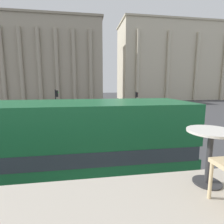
# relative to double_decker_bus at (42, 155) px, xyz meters

# --- Properties ---
(double_decker_bus) EXTENTS (10.12, 2.76, 4.04)m
(double_decker_bus) POSITION_rel_double_decker_bus_xyz_m (0.00, 0.00, 0.00)
(double_decker_bus) COLOR black
(double_decker_bus) RESTS_ON ground_plane
(cafe_dining_table) EXTENTS (0.60, 0.60, 0.73)m
(cafe_dining_table) POSITION_rel_double_decker_bus_xyz_m (3.09, -4.01, 1.59)
(cafe_dining_table) COLOR #2D2D30
(cafe_dining_table) RESTS_ON cafe_floor_slab
(plaza_building_left) EXTENTS (29.28, 11.71, 20.51)m
(plaza_building_left) POSITION_rel_double_decker_bus_xyz_m (-8.53, 41.85, 7.99)
(plaza_building_left) COLOR #A39984
(plaza_building_left) RESTS_ON ground_plane
(plaza_building_right) EXTENTS (34.02, 13.80, 23.23)m
(plaza_building_right) POSITION_rel_double_decker_bus_xyz_m (29.39, 48.62, 9.36)
(plaza_building_right) COLOR beige
(plaza_building_right) RESTS_ON ground_plane
(traffic_light_near) EXTENTS (0.42, 0.24, 3.37)m
(traffic_light_near) POSITION_rel_double_decker_bus_xyz_m (-1.67, 8.17, -0.04)
(traffic_light_near) COLOR black
(traffic_light_near) RESTS_ON ground_plane
(traffic_light_mid) EXTENTS (0.42, 0.24, 4.11)m
(traffic_light_mid) POSITION_rel_double_decker_bus_xyz_m (-1.61, 13.72, 0.41)
(traffic_light_mid) COLOR black
(traffic_light_mid) RESTS_ON ground_plane
(traffic_light_far) EXTENTS (0.42, 0.24, 3.61)m
(traffic_light_far) POSITION_rel_double_decker_bus_xyz_m (8.96, 18.98, 0.11)
(traffic_light_far) COLOR black
(traffic_light_far) RESTS_ON ground_plane
(car_maroon) EXTENTS (4.20, 1.93, 1.35)m
(car_maroon) POSITION_rel_double_decker_bus_xyz_m (-0.68, 26.29, -1.56)
(car_maroon) COLOR black
(car_maroon) RESTS_ON ground_plane
(car_silver) EXTENTS (4.20, 1.93, 1.35)m
(car_silver) POSITION_rel_double_decker_bus_xyz_m (3.94, 10.53, -1.56)
(car_silver) COLOR black
(car_silver) RESTS_ON ground_plane
(pedestrian_red) EXTENTS (0.32, 0.32, 1.80)m
(pedestrian_red) POSITION_rel_double_decker_bus_xyz_m (-6.46, 20.97, -1.21)
(pedestrian_red) COLOR #282B33
(pedestrian_red) RESTS_ON ground_plane
(pedestrian_white) EXTENTS (0.32, 0.32, 1.71)m
(pedestrian_white) POSITION_rel_double_decker_bus_xyz_m (-3.06, 23.77, -1.28)
(pedestrian_white) COLOR #282B33
(pedestrian_white) RESTS_ON ground_plane
(pedestrian_grey) EXTENTS (0.32, 0.32, 1.79)m
(pedestrian_grey) POSITION_rel_double_decker_bus_xyz_m (11.87, 14.08, -1.23)
(pedestrian_grey) COLOR #282B33
(pedestrian_grey) RESTS_ON ground_plane
(pedestrian_blue) EXTENTS (0.32, 0.32, 1.76)m
(pedestrian_blue) POSITION_rel_double_decker_bus_xyz_m (2.62, 15.52, -1.24)
(pedestrian_blue) COLOR #282B33
(pedestrian_blue) RESTS_ON ground_plane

